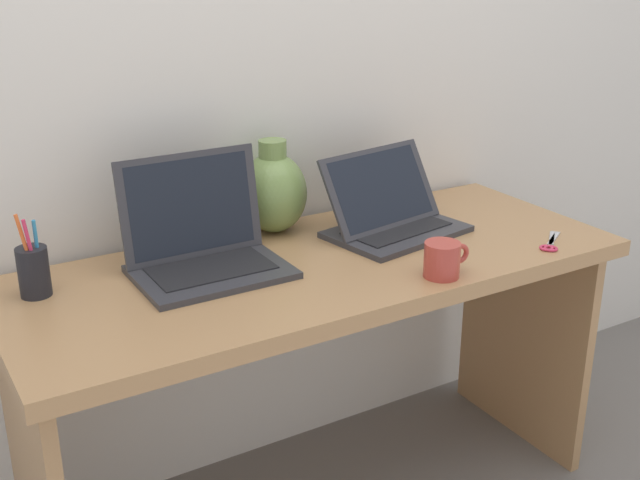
# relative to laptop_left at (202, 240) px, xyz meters

# --- Properties ---
(back_wall) EXTENTS (4.40, 0.04, 2.40)m
(back_wall) POSITION_rel_laptop_left_xyz_m (0.26, 0.24, 0.42)
(back_wall) COLOR silver
(back_wall) RESTS_ON ground
(desk) EXTENTS (1.48, 0.58, 0.71)m
(desk) POSITION_rel_laptop_left_xyz_m (0.26, -0.10, -0.22)
(desk) COLOR #AD7F51
(desk) RESTS_ON ground
(laptop_left) EXTENTS (0.34, 0.25, 0.26)m
(laptop_left) POSITION_rel_laptop_left_xyz_m (0.00, 0.00, 0.00)
(laptop_left) COLOR #333338
(laptop_left) RESTS_ON desk
(laptop_right) EXTENTS (0.38, 0.29, 0.20)m
(laptop_right) POSITION_rel_laptop_left_xyz_m (0.51, -0.02, -0.01)
(laptop_right) COLOR #333338
(laptop_right) RESTS_ON desk
(green_vase) EXTENTS (0.17, 0.17, 0.24)m
(green_vase) POSITION_rel_laptop_left_xyz_m (0.26, 0.14, 0.04)
(green_vase) COLOR #75934C
(green_vase) RESTS_ON desk
(coffee_mug) EXTENTS (0.12, 0.08, 0.08)m
(coffee_mug) POSITION_rel_laptop_left_xyz_m (0.44, -0.32, -0.03)
(coffee_mug) COLOR #B23D33
(coffee_mug) RESTS_ON desk
(pen_cup) EXTENTS (0.07, 0.07, 0.19)m
(pen_cup) POSITION_rel_laptop_left_xyz_m (-0.36, 0.04, -0.01)
(pen_cup) COLOR black
(pen_cup) RESTS_ON desk
(scissors) EXTENTS (0.13, 0.11, 0.01)m
(scissors) POSITION_rel_laptop_left_xyz_m (0.79, -0.31, -0.07)
(scissors) COLOR #B7B7BC
(scissors) RESTS_ON desk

